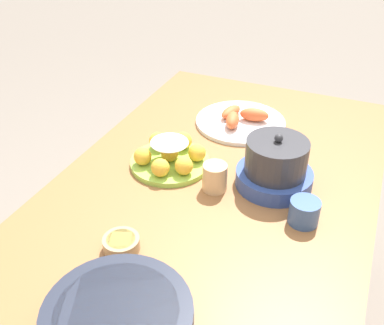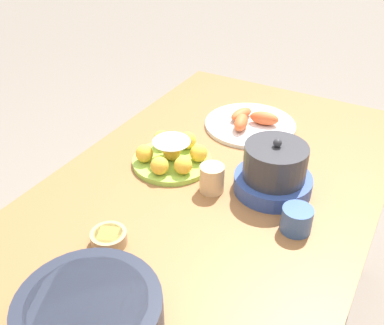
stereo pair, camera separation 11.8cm
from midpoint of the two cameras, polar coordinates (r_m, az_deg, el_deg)
dining_table at (r=1.36m, az=0.36°, el=-6.02°), size 1.46×0.89×0.77m
cake_plate at (r=1.37m, az=-5.25°, el=0.74°), size 0.24×0.24×0.09m
serving_bowl at (r=0.93m, az=-13.15°, el=-19.32°), size 0.29×0.29×0.08m
sauce_bowl at (r=1.11m, az=-12.05°, el=-10.12°), size 0.09×0.09×0.03m
seafood_platter at (r=1.60m, az=4.07°, el=5.33°), size 0.32×0.32×0.06m
cup_near at (r=1.26m, az=0.22°, el=-1.95°), size 0.07×0.07×0.08m
cup_far at (r=1.17m, az=11.27°, el=-6.27°), size 0.08×0.08×0.07m
warming_pot at (r=1.27m, az=7.93°, el=-0.53°), size 0.22×0.22×0.17m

